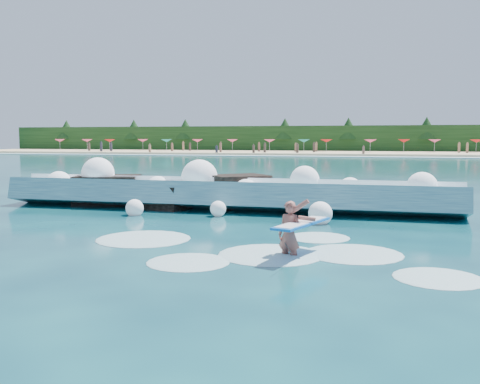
# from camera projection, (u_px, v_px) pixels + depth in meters

# --- Properties ---
(ground) EXTENTS (200.00, 200.00, 0.00)m
(ground) POSITION_uv_depth(u_px,v_px,m) (167.00, 242.00, 14.38)
(ground) COLOR #072838
(ground) RESTS_ON ground
(beach) EXTENTS (140.00, 20.00, 0.40)m
(beach) POSITION_uv_depth(u_px,v_px,m) (348.00, 153.00, 89.35)
(beach) COLOR tan
(beach) RESTS_ON ground
(wet_band) EXTENTS (140.00, 5.00, 0.08)m
(wet_band) POSITION_uv_depth(u_px,v_px,m) (343.00, 156.00, 78.79)
(wet_band) COLOR silver
(wet_band) RESTS_ON ground
(treeline) EXTENTS (140.00, 4.00, 5.00)m
(treeline) POSITION_uv_depth(u_px,v_px,m) (352.00, 139.00, 98.73)
(treeline) COLOR black
(treeline) RESTS_ON ground
(breaking_wave) EXTENTS (17.78, 2.78, 1.53)m
(breaking_wave) POSITION_uv_depth(u_px,v_px,m) (225.00, 195.00, 21.10)
(breaking_wave) COLOR teal
(breaking_wave) RESTS_ON ground
(rock_cluster) EXTENTS (8.62, 3.56, 1.52)m
(rock_cluster) POSITION_uv_depth(u_px,v_px,m) (165.00, 194.00, 22.14)
(rock_cluster) COLOR black
(rock_cluster) RESTS_ON ground
(surfer_with_board) EXTENTS (1.18, 2.82, 1.60)m
(surfer_with_board) POSITION_uv_depth(u_px,v_px,m) (292.00, 232.00, 12.56)
(surfer_with_board) COLOR #925044
(surfer_with_board) RESTS_ON ground
(wave_spray) EXTENTS (15.49, 4.38, 2.05)m
(wave_spray) POSITION_uv_depth(u_px,v_px,m) (206.00, 183.00, 21.16)
(wave_spray) COLOR white
(wave_spray) RESTS_ON ground
(surf_foam) EXTENTS (9.73, 5.60, 0.13)m
(surf_foam) POSITION_uv_depth(u_px,v_px,m) (257.00, 251.00, 13.31)
(surf_foam) COLOR silver
(surf_foam) RESTS_ON ground
(beach_umbrellas) EXTENTS (112.42, 6.96, 0.50)m
(beach_umbrellas) POSITION_uv_depth(u_px,v_px,m) (348.00, 141.00, 90.63)
(beach_umbrellas) COLOR #EC457C
(beach_umbrellas) RESTS_ON ground
(beachgoers) EXTENTS (104.57, 12.74, 1.90)m
(beachgoers) POSITION_uv_depth(u_px,v_px,m) (378.00, 148.00, 85.85)
(beachgoers) COLOR #3F332D
(beachgoers) RESTS_ON ground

